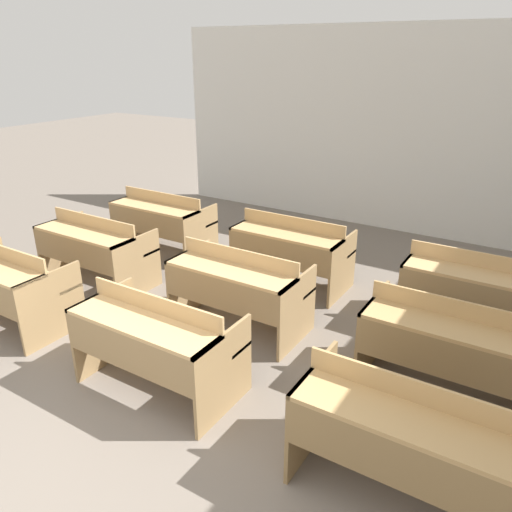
# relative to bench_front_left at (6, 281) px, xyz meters

# --- Properties ---
(ground_plane) EXTENTS (30.00, 30.00, 0.00)m
(ground_plane) POSITION_rel_bench_front_left_xyz_m (2.07, -1.28, -0.47)
(ground_plane) COLOR #70665B
(wall_back) EXTENTS (6.95, 0.06, 2.92)m
(wall_back) POSITION_rel_bench_front_left_xyz_m (2.07, 4.86, 0.99)
(wall_back) COLOR silver
(wall_back) RESTS_ON ground_plane
(bench_front_left) EXTENTS (1.28, 0.71, 0.83)m
(bench_front_left) POSITION_rel_bench_front_left_xyz_m (0.00, 0.00, 0.00)
(bench_front_left) COLOR #97784E
(bench_front_left) RESTS_ON ground_plane
(bench_front_center) EXTENTS (1.28, 0.71, 0.83)m
(bench_front_center) POSITION_rel_bench_front_left_xyz_m (1.97, -0.01, 0.00)
(bench_front_center) COLOR #96784D
(bench_front_center) RESTS_ON ground_plane
(bench_front_right) EXTENTS (1.28, 0.71, 0.83)m
(bench_front_right) POSITION_rel_bench_front_left_xyz_m (3.94, -0.02, 0.00)
(bench_front_right) COLOR olive
(bench_front_right) RESTS_ON ground_plane
(bench_second_left) EXTENTS (1.28, 0.71, 0.83)m
(bench_second_left) POSITION_rel_bench_front_left_xyz_m (0.01, 1.11, 0.00)
(bench_second_left) COLOR #997A50
(bench_second_left) RESTS_ON ground_plane
(bench_second_center) EXTENTS (1.28, 0.71, 0.83)m
(bench_second_center) POSITION_rel_bench_front_left_xyz_m (1.99, 1.13, 0.00)
(bench_second_center) COLOR #9A7B51
(bench_second_center) RESTS_ON ground_plane
(bench_second_right) EXTENTS (1.28, 0.71, 0.83)m
(bench_second_right) POSITION_rel_bench_front_left_xyz_m (3.94, 1.14, 0.00)
(bench_second_right) COLOR olive
(bench_second_right) RESTS_ON ground_plane
(bench_third_left) EXTENTS (1.28, 0.71, 0.83)m
(bench_third_left) POSITION_rel_bench_front_left_xyz_m (-0.01, 2.27, 0.00)
(bench_third_left) COLOR #98794F
(bench_third_left) RESTS_ON ground_plane
(bench_third_center) EXTENTS (1.28, 0.71, 0.83)m
(bench_third_center) POSITION_rel_bench_front_left_xyz_m (1.95, 2.27, 0.00)
(bench_third_center) COLOR #94754B
(bench_third_center) RESTS_ON ground_plane
(bench_third_right) EXTENTS (1.28, 0.71, 0.83)m
(bench_third_right) POSITION_rel_bench_front_left_xyz_m (3.94, 2.24, 0.00)
(bench_third_right) COLOR #9A7B51
(bench_third_right) RESTS_ON ground_plane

